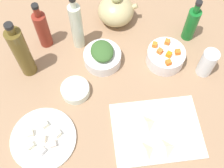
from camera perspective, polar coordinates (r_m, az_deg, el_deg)
name	(u,v)px	position (r cm, az deg, el deg)	size (l,w,h in cm)	color
tabletop	(112,92)	(105.58, 0.00, -1.68)	(190.00, 190.00, 3.00)	#987657
cutting_board	(157,130)	(98.87, 8.91, -9.16)	(29.80, 22.54, 1.00)	silver
plate_tofu	(43,139)	(99.35, -13.55, -10.61)	(21.98, 21.98, 1.20)	white
bowl_greens	(102,58)	(108.53, -1.92, 5.28)	(14.13, 14.13, 5.09)	white
bowl_carrots	(165,57)	(110.04, 10.65, 5.38)	(14.21, 14.21, 6.03)	white
bowl_small_side	(75,90)	(103.23, -7.35, -1.17)	(10.22, 10.22, 3.52)	white
teapot	(116,10)	(118.81, 0.81, 14.52)	(16.24, 14.49, 14.90)	tan
bottle_0	(22,52)	(103.66, -17.66, 6.05)	(5.70, 5.70, 26.18)	brown
bottle_1	(191,24)	(115.71, 15.61, 11.57)	(4.83, 4.83, 19.29)	#166B26
bottle_2	(42,29)	(112.01, -13.76, 10.66)	(5.00, 5.00, 21.13)	maroon
bottle_3	(77,26)	(107.64, -7.09, 11.42)	(4.53, 4.53, 24.96)	silver
drinking_glass_0	(207,63)	(108.97, 18.54, 4.02)	(5.71, 5.71, 11.58)	white
carrot_cube_0	(178,52)	(107.31, 13.01, 6.24)	(1.80, 1.80, 1.80)	orange
carrot_cube_1	(168,63)	(104.06, 11.23, 4.24)	(1.80, 1.80, 1.80)	orange
carrot_cube_2	(160,51)	(106.28, 9.55, 6.50)	(1.80, 1.80, 1.80)	orange
carrot_cube_3	(167,42)	(109.25, 11.01, 8.27)	(1.80, 1.80, 1.80)	orange
carrot_cube_4	(169,54)	(106.05, 11.31, 5.83)	(1.80, 1.80, 1.80)	orange
carrot_cube_5	(155,45)	(107.69, 8.55, 7.78)	(1.80, 1.80, 1.80)	orange
chopped_greens_mound	(102,51)	(104.90, -1.99, 6.61)	(9.86, 8.43, 3.72)	#38612B
tofu_cube_0	(41,151)	(96.49, -13.96, -12.84)	(2.20, 2.20, 2.20)	white
tofu_cube_1	(44,124)	(99.15, -13.40, -7.87)	(2.20, 2.20, 2.20)	white
tofu_cube_2	(52,144)	(96.35, -11.83, -11.66)	(2.20, 2.20, 2.20)	white
tofu_cube_3	(30,145)	(97.93, -16.09, -11.71)	(2.20, 2.20, 2.20)	white
tofu_cube_4	(30,133)	(99.30, -16.13, -9.41)	(2.20, 2.20, 2.20)	white
tofu_cube_5	(42,139)	(97.60, -13.77, -10.60)	(2.20, 2.20, 2.20)	white
tofu_cube_6	(57,133)	(97.17, -10.92, -9.69)	(2.20, 2.20, 2.20)	white
dumpling_0	(146,123)	(97.64, 6.87, -7.69)	(4.92, 4.66, 2.17)	beige
dumpling_1	(146,150)	(94.72, 6.75, -13.00)	(4.75, 4.37, 2.10)	beige
dumpling_2	(165,148)	(95.54, 10.51, -12.40)	(5.38, 5.07, 2.68)	beige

